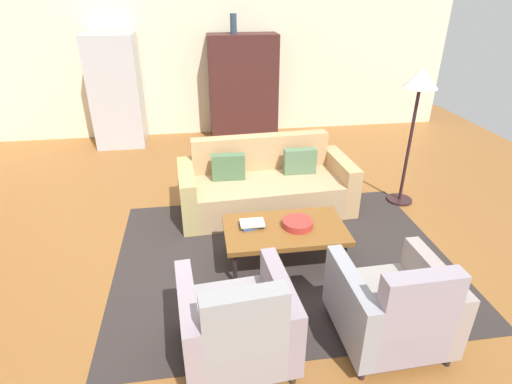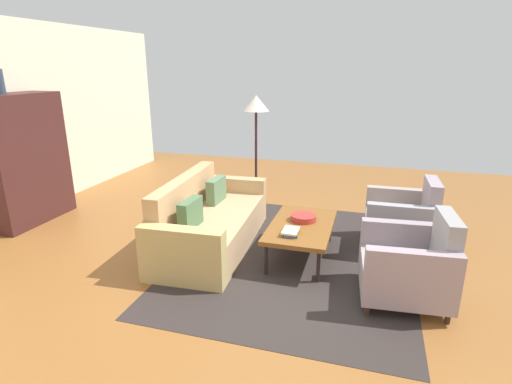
# 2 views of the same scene
# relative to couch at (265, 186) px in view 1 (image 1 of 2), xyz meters

# --- Properties ---
(ground_plane) EXTENTS (10.23, 10.23, 0.00)m
(ground_plane) POSITION_rel_couch_xyz_m (-0.30, -0.86, -0.29)
(ground_plane) COLOR brown
(wall_back) EXTENTS (8.52, 0.12, 2.80)m
(wall_back) POSITION_rel_couch_xyz_m (-0.30, 3.11, 1.11)
(wall_back) COLOR beige
(wall_back) RESTS_ON ground
(area_rug) EXTENTS (3.40, 2.60, 0.01)m
(area_rug) POSITION_rel_couch_xyz_m (0.00, -1.14, -0.28)
(area_rug) COLOR #302927
(area_rug) RESTS_ON ground
(couch) EXTENTS (2.15, 1.01, 0.86)m
(couch) POSITION_rel_couch_xyz_m (0.00, 0.00, 0.00)
(couch) COLOR tan
(couch) RESTS_ON ground
(coffee_table) EXTENTS (1.20, 0.70, 0.41)m
(coffee_table) POSITION_rel_couch_xyz_m (0.00, -1.19, 0.09)
(coffee_table) COLOR black
(coffee_table) RESTS_ON ground
(armchair_left) EXTENTS (0.87, 0.87, 0.88)m
(armchair_left) POSITION_rel_couch_xyz_m (-0.59, -2.35, 0.06)
(armchair_left) COLOR #392318
(armchair_left) RESTS_ON ground
(armchair_right) EXTENTS (0.82, 0.82, 0.88)m
(armchair_right) POSITION_rel_couch_xyz_m (0.61, -2.35, 0.06)
(armchair_right) COLOR #3A221F
(armchair_right) RESTS_ON ground
(fruit_bowl) EXTENTS (0.30, 0.30, 0.07)m
(fruit_bowl) POSITION_rel_couch_xyz_m (0.13, -1.19, 0.16)
(fruit_bowl) COLOR #AB302A
(fruit_bowl) RESTS_ON coffee_table
(book_stack) EXTENTS (0.25, 0.19, 0.05)m
(book_stack) POSITION_rel_couch_xyz_m (-0.31, -1.12, 0.15)
(book_stack) COLOR #3D5182
(book_stack) RESTS_ON coffee_table
(cabinet) EXTENTS (1.20, 0.51, 1.80)m
(cabinet) POSITION_rel_couch_xyz_m (0.07, 2.77, 0.61)
(cabinet) COLOR #401F1D
(cabinet) RESTS_ON ground
(vase_tall) EXTENTS (0.11, 0.11, 0.32)m
(vase_tall) POSITION_rel_couch_xyz_m (-0.08, 2.76, 1.67)
(vase_tall) COLOR #2F4052
(vase_tall) RESTS_ON cabinet
(refrigerator) EXTENTS (0.80, 0.73, 1.85)m
(refrigerator) POSITION_rel_couch_xyz_m (-2.11, 2.66, 0.64)
(refrigerator) COLOR #B7BABF
(refrigerator) RESTS_ON ground
(floor_lamp) EXTENTS (0.40, 0.40, 1.72)m
(floor_lamp) POSITION_rel_couch_xyz_m (1.78, -0.12, 1.16)
(floor_lamp) COLOR black
(floor_lamp) RESTS_ON ground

